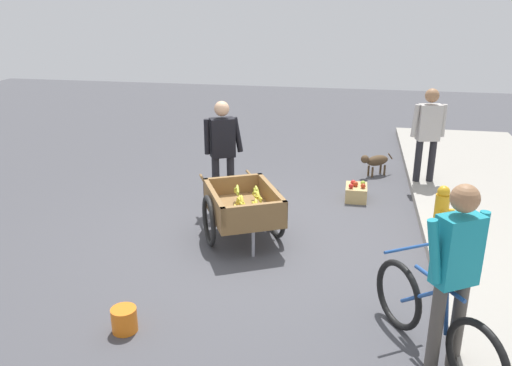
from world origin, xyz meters
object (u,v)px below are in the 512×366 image
bicycle (434,322)px  dog (375,161)px  vendor_person (223,146)px  plastic_bucket (124,320)px  fire_hydrant (442,210)px  fruit_cart (243,208)px  cyclist_person (456,264)px  apple_crate (356,192)px  bystander_person (428,130)px

bicycle → dog: bicycle is taller
vendor_person → plastic_bucket: bearing=-2.9°
bicycle → fire_hydrant: bearing=170.8°
fruit_cart → cyclist_person: 3.04m
dog → apple_crate: bearing=-14.2°
vendor_person → dog: (-1.90, 2.22, -0.67)m
cyclist_person → fire_hydrant: bearing=172.9°
fruit_cart → fire_hydrant: bearing=104.8°
apple_crate → fruit_cart: bearing=-39.2°
cyclist_person → plastic_bucket: 2.95m
fruit_cart → bicycle: 2.84m
fire_hydrant → vendor_person: bearing=-97.1°
fire_hydrant → plastic_bucket: (2.75, -3.16, -0.22)m
vendor_person → fire_hydrant: vendor_person is taller
fruit_cart → dog: bearing=149.8°
bicycle → bystander_person: 4.47m
apple_crate → dog: bearing=165.8°
vendor_person → dog: bearing=130.5°
apple_crate → bystander_person: bearing=125.0°
dog → fire_hydrant: bearing=18.8°
vendor_person → cyclist_person: cyclist_person is taller
fire_hydrant → bystander_person: (-1.80, -0.03, 0.63)m
vendor_person → bicycle: bearing=40.8°
apple_crate → bicycle: bearing=10.2°
vendor_person → plastic_bucket: size_ratio=6.64×
dog → apple_crate: size_ratio=1.27×
dog → plastic_bucket: 5.56m
vendor_person → fire_hydrant: size_ratio=2.36×
cyclist_person → fire_hydrant: cyclist_person is taller
fire_hydrant → bicycle: bearing=-9.2°
plastic_bucket → apple_crate: size_ratio=0.54×
fire_hydrant → plastic_bucket: size_ratio=2.82×
fruit_cart → fire_hydrant: (-0.66, 2.48, -0.10)m
fruit_cart → plastic_bucket: fruit_cart is taller
apple_crate → bystander_person: (-0.74, 1.06, 0.85)m
bicycle → dog: size_ratio=2.59×
bicycle → dog: bearing=-175.9°
bicycle → bystander_person: bystander_person is taller
plastic_bucket → vendor_person: bearing=177.1°
cyclist_person → fire_hydrant: 2.84m
bicycle → cyclist_person: cyclist_person is taller
vendor_person → apple_crate: vendor_person is taller
bystander_person → apple_crate: bearing=-55.0°
cyclist_person → dog: (-5.01, -0.43, -0.71)m
bystander_person → dog: bearing=-122.6°
fruit_cart → bicycle: bearing=46.5°
dog → plastic_bucket: bearing=-25.4°
vendor_person → dog: 3.00m
plastic_bucket → bystander_person: (-4.54, 3.13, 0.85)m
plastic_bucket → bystander_person: 5.58m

